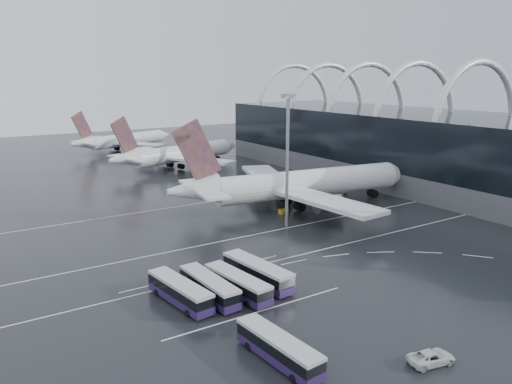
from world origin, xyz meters
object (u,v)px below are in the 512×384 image
airliner_main (297,185)px  gse_cart_belly_c (283,211)px  bus_row_near_b (209,287)px  bus_row_far_a (279,348)px  bus_row_near_a (180,291)px  gse_cart_belly_d (344,193)px  airliner_gate_b (177,154)px  bus_row_near_d (257,272)px  gse_cart_belly_b (319,191)px  van_curve_a (431,357)px  airliner_gate_c (122,141)px  floodlight_mast (288,145)px  bus_row_near_c (237,284)px

airliner_main → gse_cart_belly_c: size_ratio=31.81×
bus_row_near_b → bus_row_far_a: bus_row_near_b is taller
bus_row_near_a → gse_cart_belly_d: size_ratio=6.81×
airliner_gate_b → bus_row_near_d: size_ratio=3.82×
gse_cart_belly_b → bus_row_near_b: bearing=-143.1°
gse_cart_belly_c → van_curve_a: bearing=-110.7°
bus_row_near_a → bus_row_far_a: (3.09, -19.26, -0.09)m
van_curve_a → airliner_main: bearing=-12.0°
bus_row_far_a → bus_row_near_b: bearing=-7.5°
airliner_gate_c → gse_cart_belly_c: size_ratio=23.34×
airliner_main → airliner_gate_b: airliner_main is taller
floodlight_mast → bus_row_far_a: bearing=-127.3°
gse_cart_belly_c → airliner_gate_c: bearing=90.1°
bus_row_near_d → bus_row_far_a: 21.26m
airliner_gate_c → airliner_main: bearing=-106.3°
bus_row_near_b → van_curve_a: bus_row_near_b is taller
bus_row_near_d → bus_row_far_a: (-9.56, -18.99, -0.19)m
airliner_gate_c → bus_row_near_b: bearing=-123.1°
bus_row_near_d → bus_row_far_a: bus_row_near_d is taller
bus_row_near_a → gse_cart_belly_b: (58.31, 39.90, -1.15)m
airliner_main → airliner_gate_b: 62.45m
airliner_gate_b → floodlight_mast: floodlight_mast is taller
airliner_main → airliner_gate_b: (-2.74, 62.38, -0.82)m
bus_row_near_b → bus_row_near_c: size_ratio=0.99×
bus_row_near_b → van_curve_a: (12.80, -27.93, -0.97)m
airliner_main → bus_row_near_a: 54.82m
gse_cart_belly_d → bus_row_near_a: bearing=-150.8°
bus_row_near_c → gse_cart_belly_c: bus_row_near_c is taller
gse_cart_belly_b → airliner_main: bearing=-148.8°
gse_cart_belly_b → gse_cart_belly_d: bearing=-46.8°
gse_cart_belly_c → bus_row_near_b: bearing=-139.3°
bus_row_near_a → bus_row_near_b: size_ratio=1.03×
bus_row_near_c → bus_row_near_d: 4.95m
airliner_gate_b → gse_cart_belly_d: (20.89, -58.85, -4.16)m
bus_row_near_b → bus_row_far_a: size_ratio=1.03×
bus_row_near_b → gse_cart_belly_b: 67.74m
bus_row_near_d → gse_cart_belly_b: (45.66, 40.17, -1.25)m
airliner_gate_c → gse_cart_belly_b: 102.87m
gse_cart_belly_d → bus_row_far_a: bearing=-137.6°
gse_cart_belly_b → gse_cart_belly_c: gse_cart_belly_b is taller
bus_row_near_d → gse_cart_belly_d: bearing=-60.8°
bus_row_near_c → van_curve_a: bearing=-167.8°
bus_row_near_a → gse_cart_belly_b: size_ratio=6.01×
bus_row_near_d → floodlight_mast: 33.57m
bus_row_near_a → gse_cart_belly_c: 48.36m
bus_row_near_c → gse_cart_belly_d: (54.73, 37.24, -1.19)m
van_curve_a → gse_cart_belly_d: 78.59m
van_curve_a → bus_row_far_a: bearing=68.3°
floodlight_mast → gse_cart_belly_b: 35.19m
bus_row_near_a → van_curve_a: size_ratio=2.43×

